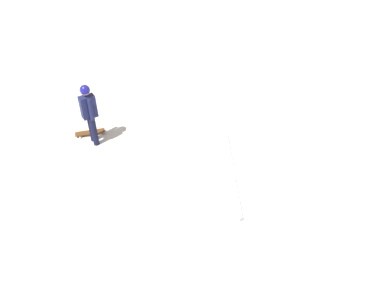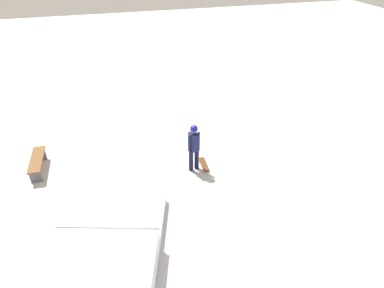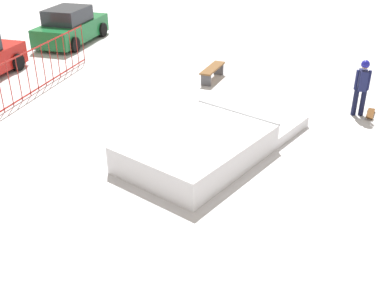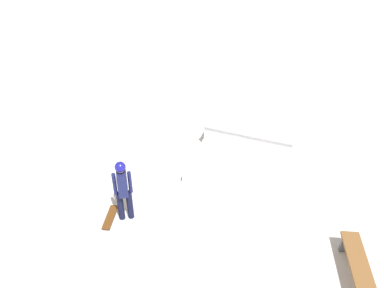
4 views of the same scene
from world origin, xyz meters
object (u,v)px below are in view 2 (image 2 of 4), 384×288
at_px(skateboard, 204,164).
at_px(park_bench, 37,162).
at_px(skate_ramp, 96,284).
at_px(skater, 194,144).

relative_size(skateboard, park_bench, 0.50).
distance_m(skate_ramp, skater, 5.28).
bearing_deg(park_bench, skate_ramp, -162.13).
distance_m(skate_ramp, skateboard, 5.56).
bearing_deg(skate_ramp, park_bench, 34.80).
relative_size(skate_ramp, skateboard, 7.31).
bearing_deg(skateboard, skate_ramp, 140.09).
relative_size(skater, skateboard, 2.13).
relative_size(skater, park_bench, 1.07).
bearing_deg(skater, park_bench, 61.17).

